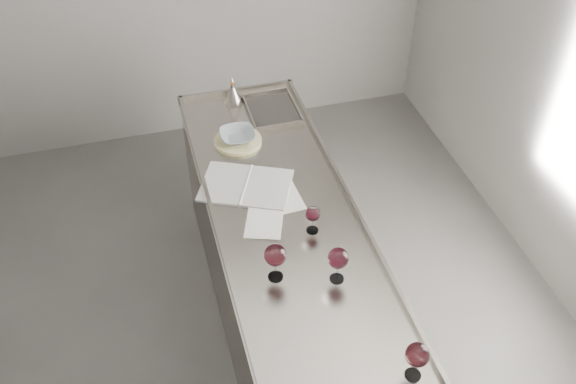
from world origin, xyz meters
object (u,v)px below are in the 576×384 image
object	(u,v)px
wine_glass_middle	(338,259)
ceramic_bowl	(238,136)
wine_glass_right	(417,356)
notebook	(246,185)
counter	(284,271)
wine_glass_small	(313,215)
wine_funnel	(233,95)
wine_glass_left	(275,256)

from	to	relation	value
wine_glass_middle	ceramic_bowl	xyz separation A→B (m)	(-0.22, 1.17, -0.09)
wine_glass_right	notebook	bearing A→B (deg)	106.68
counter	wine_glass_right	distance (m)	1.26
notebook	counter	bearing A→B (deg)	-35.15
counter	wine_glass_small	xyz separation A→B (m)	(0.10, -0.17, 0.58)
wine_funnel	wine_glass_left	bearing A→B (deg)	-94.35
wine_glass_left	notebook	bearing A→B (deg)	89.29
wine_glass_small	ceramic_bowl	xyz separation A→B (m)	(-0.21, 0.83, -0.07)
wine_funnel	notebook	bearing A→B (deg)	-97.28
wine_glass_small	wine_funnel	world-z (taller)	wine_funnel
counter	notebook	distance (m)	0.56
wine_glass_small	wine_funnel	xyz separation A→B (m)	(-0.15, 1.25, -0.05)
wine_glass_right	wine_glass_small	world-z (taller)	wine_glass_right
wine_glass_middle	notebook	xyz separation A→B (m)	(-0.27, 0.76, -0.13)
wine_glass_small	wine_funnel	size ratio (longest dim) A/B	0.82
notebook	wine_glass_right	bearing A→B (deg)	-48.38
wine_glass_right	wine_glass_small	size ratio (longest dim) A/B	1.24
wine_glass_middle	ceramic_bowl	distance (m)	1.19
wine_glass_right	wine_funnel	xyz separation A→B (m)	(-0.29, 2.16, -0.08)
counter	wine_funnel	distance (m)	1.20
wine_glass_left	counter	bearing A→B (deg)	69.64
notebook	ceramic_bowl	world-z (taller)	ceramic_bowl
counter	wine_glass_middle	distance (m)	0.80
ceramic_bowl	wine_funnel	size ratio (longest dim) A/B	1.10
wine_glass_left	ceramic_bowl	bearing A→B (deg)	87.24
wine_glass_left	wine_glass_right	distance (m)	0.78
wine_glass_left	wine_glass_middle	size ratio (longest dim) A/B	1.06
counter	notebook	xyz separation A→B (m)	(-0.15, 0.25, 0.47)
wine_funnel	wine_glass_small	bearing A→B (deg)	-83.36
wine_glass_right	wine_funnel	bearing A→B (deg)	97.77
wine_glass_right	ceramic_bowl	world-z (taller)	wine_glass_right
counter	wine_glass_right	xyz separation A→B (m)	(0.25, -1.08, 0.61)
ceramic_bowl	wine_funnel	bearing A→B (deg)	81.62
wine_glass_left	wine_glass_small	distance (m)	0.36
wine_glass_middle	wine_glass_left	bearing A→B (deg)	162.02
wine_glass_right	wine_funnel	world-z (taller)	wine_glass_right
wine_glass_left	notebook	size ratio (longest dim) A/B	0.36
counter	wine_glass_middle	bearing A→B (deg)	-76.71
wine_glass_small	notebook	world-z (taller)	wine_glass_small
notebook	wine_glass_small	bearing A→B (deg)	-34.42
wine_glass_left	wine_glass_right	bearing A→B (deg)	-58.37
wine_glass_left	wine_glass_small	size ratio (longest dim) A/B	1.31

